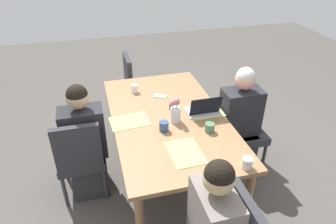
# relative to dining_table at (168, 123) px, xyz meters

# --- Properties ---
(ground_plane) EXTENTS (10.00, 10.00, 0.00)m
(ground_plane) POSITION_rel_dining_table_xyz_m (0.00, 0.00, -0.68)
(ground_plane) COLOR #4C4742
(dining_table) EXTENTS (1.90, 1.08, 0.76)m
(dining_table) POSITION_rel_dining_table_xyz_m (0.00, 0.00, 0.00)
(dining_table) COLOR olive
(dining_table) RESTS_ON ground_plane
(chair_far_left_near) EXTENTS (0.44, 0.44, 0.90)m
(chair_far_left_near) POSITION_rel_dining_table_xyz_m (-0.05, 0.83, -0.18)
(chair_far_left_near) COLOR #2D2D33
(chair_far_left_near) RESTS_ON ground_plane
(person_far_left_near) EXTENTS (0.36, 0.40, 1.19)m
(person_far_left_near) POSITION_rel_dining_table_xyz_m (0.03, 0.77, -0.16)
(person_far_left_near) COLOR #2D2D33
(person_far_left_near) RESTS_ON ground_plane
(chair_near_left_mid) EXTENTS (0.44, 0.44, 0.90)m
(chair_near_left_mid) POSITION_rel_dining_table_xyz_m (0.06, -0.88, -0.18)
(chair_near_left_mid) COLOR #2D2D33
(chair_near_left_mid) RESTS_ON ground_plane
(person_near_left_mid) EXTENTS (0.36, 0.40, 1.19)m
(person_near_left_mid) POSITION_rel_dining_table_xyz_m (-0.02, -0.82, -0.16)
(person_near_left_mid) COLOR #2D2D33
(person_near_left_mid) RESTS_ON ground_plane
(chair_head_left_right_near) EXTENTS (0.44, 0.44, 0.90)m
(chair_head_left_right_near) POSITION_rel_dining_table_xyz_m (-1.31, -0.08, -0.18)
(chair_head_left_right_near) COLOR #2D2D33
(chair_head_left_right_near) RESTS_ON ground_plane
(flower_vase) EXTENTS (0.10, 0.10, 0.26)m
(flower_vase) POSITION_rel_dining_table_xyz_m (0.10, 0.04, 0.18)
(flower_vase) COLOR silver
(flower_vase) RESTS_ON dining_table
(placemat_far_left_near) EXTENTS (0.26, 0.36, 0.00)m
(placemat_far_left_near) POSITION_rel_dining_table_xyz_m (0.01, 0.38, 0.08)
(placemat_far_left_near) COLOR #9EBC66
(placemat_far_left_near) RESTS_ON dining_table
(placemat_near_left_mid) EXTENTS (0.28, 0.38, 0.00)m
(placemat_near_left_mid) POSITION_rel_dining_table_xyz_m (-0.01, -0.38, 0.08)
(placemat_near_left_mid) COLOR #9EBC66
(placemat_near_left_mid) RESTS_ON dining_table
(placemat_head_right_left_far) EXTENTS (0.37, 0.27, 0.00)m
(placemat_head_right_left_far) POSITION_rel_dining_table_xyz_m (0.58, -0.01, 0.08)
(placemat_head_right_left_far) COLOR #9EBC66
(placemat_head_right_left_far) RESTS_ON dining_table
(laptop_far_left_near) EXTENTS (0.22, 0.32, 0.21)m
(laptop_far_left_near) POSITION_rel_dining_table_xyz_m (0.04, 0.35, 0.12)
(laptop_far_left_near) COLOR silver
(laptop_far_left_near) RESTS_ON dining_table
(coffee_mug_near_left) EXTENTS (0.09, 0.09, 0.08)m
(coffee_mug_near_left) POSITION_rel_dining_table_xyz_m (0.34, 0.30, 0.12)
(coffee_mug_near_left) COLOR #47704C
(coffee_mug_near_left) RESTS_ON dining_table
(coffee_mug_near_right) EXTENTS (0.09, 0.09, 0.09)m
(coffee_mug_near_right) POSITION_rel_dining_table_xyz_m (0.87, 0.39, 0.12)
(coffee_mug_near_right) COLOR white
(coffee_mug_near_right) RESTS_ON dining_table
(coffee_mug_centre_left) EXTENTS (0.08, 0.08, 0.09)m
(coffee_mug_centre_left) POSITION_rel_dining_table_xyz_m (-0.59, -0.23, 0.12)
(coffee_mug_centre_left) COLOR white
(coffee_mug_centre_left) RESTS_ON dining_table
(coffee_mug_centre_right) EXTENTS (0.09, 0.09, 0.09)m
(coffee_mug_centre_right) POSITION_rel_dining_table_xyz_m (0.22, -0.10, 0.12)
(coffee_mug_centre_right) COLOR #33477A
(coffee_mug_centre_right) RESTS_ON dining_table
(phone_black) EXTENTS (0.17, 0.12, 0.01)m
(phone_black) POSITION_rel_dining_table_xyz_m (-0.18, 0.10, 0.08)
(phone_black) COLOR black
(phone_black) RESTS_ON dining_table
(phone_silver) EXTENTS (0.14, 0.17, 0.01)m
(phone_silver) POSITION_rel_dining_table_xyz_m (-0.41, 0.02, 0.08)
(phone_silver) COLOR silver
(phone_silver) RESTS_ON dining_table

